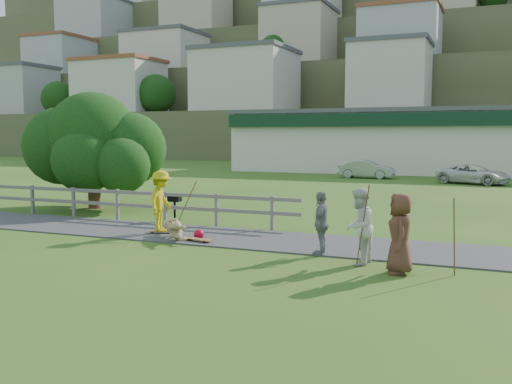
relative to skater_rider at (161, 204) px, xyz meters
The scene contains 20 objects.
ground 1.76m from the skater_rider, 54.91° to the right, with size 260.00×260.00×0.00m, color #315518.
path 1.29m from the skater_rider, 18.12° to the left, with size 34.00×3.00×0.04m, color #373739.
fence 4.30m from the skater_rider, 151.05° to the left, with size 15.05×0.10×1.10m.
strip_mall 34.11m from the skater_rider, 81.80° to the left, with size 32.50×10.75×5.10m.
hillside 91.09m from the skater_rider, 89.46° to the left, with size 220.00×67.00×47.50m.
skater_rider is the anchor object (origin of this frame).
skater_fallen 1.25m from the skater_rider, 37.01° to the right, with size 1.82×0.43×0.66m, color tan.
spectator_a 6.72m from the skater_rider, 14.74° to the right, with size 0.88×0.69×1.82m, color silver.
spectator_b 5.49m from the skater_rider, 11.00° to the right, with size 0.96×0.40×1.64m, color gray.
spectator_c 7.87m from the skater_rider, 16.72° to the right, with size 0.87×0.57×1.79m, color #562F22.
car_silver 25.32m from the skater_rider, 87.65° to the left, with size 1.35×3.88×1.28m, color #9FA3A6.
car_white 24.47m from the skater_rider, 70.35° to the left, with size 2.00×4.35×1.21m, color silver.
tree 7.47m from the skater_rider, 143.97° to the left, with size 6.16×6.16×3.84m, color black, non-canonical shape.
bbq 2.73m from the skater_rider, 112.10° to the left, with size 0.43×0.33×0.93m, color black, non-canonical shape.
longboard_rider 0.89m from the skater_rider, ahead, with size 0.83×0.20×0.09m, color brown, non-canonical shape.
longboard_fallen 2.04m from the skater_rider, 24.36° to the right, with size 0.96×0.23×0.11m, color brown, non-canonical shape.
helmet 1.70m from the skater_rider, 11.78° to the right, with size 0.31×0.31×0.31m, color #A90723.
pole_rider 0.72m from the skater_rider, 33.69° to the left, with size 0.03×0.03×1.87m, color brown.
pole_spec_left 6.91m from the skater_rider, 16.22° to the right, with size 0.03×0.03×1.95m, color brown.
pole_spec_right 8.87m from the skater_rider, 12.92° to the right, with size 0.03×0.03×1.71m, color brown.
Camera 1 is at (8.52, -13.64, 3.05)m, focal length 40.00 mm.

